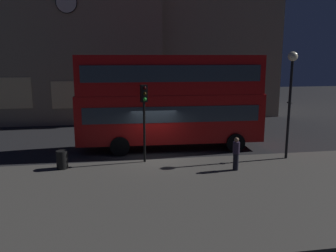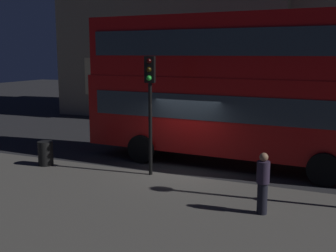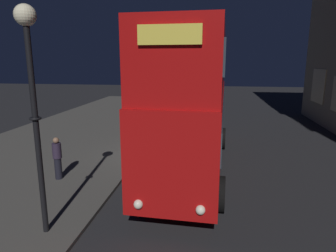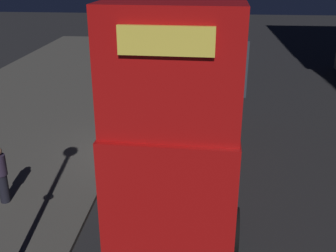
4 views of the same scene
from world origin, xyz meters
name	(u,v)px [view 1 (image 1 of 4)]	position (x,y,z in m)	size (l,w,h in m)	color
ground_plane	(155,157)	(0.00, 0.00, 0.00)	(80.00, 80.00, 0.00)	#232326
sidewalk_slab	(173,195)	(0.00, -5.54, 0.06)	(44.00, 9.34, 0.12)	#4C4944
building_with_clock	(71,34)	(-5.59, 14.36, 7.31)	(14.99, 9.18, 14.61)	tan
building_plain_facade	(189,17)	(5.43, 15.84, 9.15)	(14.60, 10.09, 18.29)	tan
double_decker_bus	(170,97)	(1.11, 1.60, 3.08)	(10.93, 3.06, 5.49)	#B20F0F
traffic_light_near_kerb	(144,107)	(-0.67, -1.21, 2.95)	(0.37, 0.39, 3.93)	black
street_lamp	(291,83)	(6.78, -1.78, 4.11)	(0.48, 0.48, 5.54)	black
pedestrian	(236,153)	(3.45, -3.21, 0.94)	(0.32, 0.32, 1.59)	black
litter_bin	(62,160)	(-4.70, -1.64, 0.56)	(0.54, 0.54, 0.88)	black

